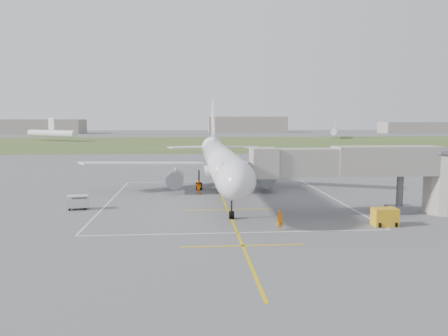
{
  "coord_description": "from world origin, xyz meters",
  "views": [
    {
      "loc": [
        -4.1,
        -57.54,
        10.0
      ],
      "look_at": [
        0.05,
        -4.0,
        4.0
      ],
      "focal_mm": 35.0,
      "sensor_mm": 36.0,
      "label": 1
    }
  ],
  "objects": [
    {
      "name": "ramp_worker_wing",
      "position": [
        -3.02,
        0.52,
        0.92
      ],
      "size": [
        1.14,
        1.08,
        1.85
      ],
      "primitive_type": "imported",
      "rotation": [
        0.0,
        0.0,
        2.55
      ],
      "color": "orange",
      "rests_on": "ground"
    },
    {
      "name": "ground",
      "position": [
        0.0,
        0.0,
        0.0
      ],
      "size": [
        700.0,
        700.0,
        0.0
      ],
      "primitive_type": "plane",
      "color": "#58585B",
      "rests_on": "ground"
    },
    {
      "name": "apron_markings",
      "position": [
        0.0,
        -5.82,
        0.01
      ],
      "size": [
        28.2,
        60.0,
        0.01
      ],
      "color": "gold",
      "rests_on": "ground"
    },
    {
      "name": "airliner",
      "position": [
        -0.0,
        0.75,
        4.39
      ],
      "size": [
        38.93,
        46.75,
        13.52
      ],
      "color": "silver",
      "rests_on": "ground"
    },
    {
      "name": "ramp_worker_nose",
      "position": [
        3.97,
        -19.37,
        0.91
      ],
      "size": [
        0.77,
        0.64,
        1.83
      ],
      "primitive_type": "imported",
      "rotation": [
        0.0,
        0.0,
        0.34
      ],
      "color": "orange",
      "rests_on": "ground"
    },
    {
      "name": "grass_strip",
      "position": [
        0.0,
        130.0,
        0.01
      ],
      "size": [
        700.0,
        120.0,
        0.02
      ],
      "primitive_type": "cube",
      "color": "#3B5123",
      "rests_on": "ground"
    },
    {
      "name": "baggage_cart",
      "position": [
        -16.67,
        -8.59,
        0.81
      ],
      "size": [
        2.41,
        1.62,
        1.58
      ],
      "rotation": [
        0.0,
        0.0,
        0.12
      ],
      "color": "#BDBDBD",
      "rests_on": "ground"
    },
    {
      "name": "distant_hangars",
      "position": [
        -16.15,
        265.19,
        5.17
      ],
      "size": [
        345.0,
        49.0,
        12.0
      ],
      "color": "gray",
      "rests_on": "ground"
    },
    {
      "name": "jet_bridge",
      "position": [
        15.72,
        -13.5,
        4.74
      ],
      "size": [
        23.4,
        5.0,
        7.2
      ],
      "color": "gray",
      "rests_on": "ground"
    },
    {
      "name": "gpu_unit",
      "position": [
        14.16,
        -18.47,
        0.83
      ],
      "size": [
        2.25,
        1.6,
        1.68
      ],
      "rotation": [
        0.0,
        0.0,
        -0.0
      ],
      "color": "gold",
      "rests_on": "ground"
    },
    {
      "name": "distant_aircraft",
      "position": [
        3.17,
        162.47,
        3.59
      ],
      "size": [
        163.52,
        50.32,
        8.85
      ],
      "color": "silver",
      "rests_on": "ground"
    }
  ]
}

